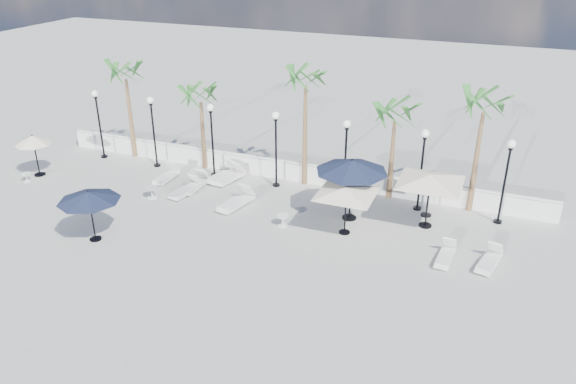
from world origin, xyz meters
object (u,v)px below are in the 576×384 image
at_px(lounger_2, 230,177).
at_px(parasol_navy_mid, 430,177).
at_px(parasol_cream_sq_a, 347,187).
at_px(parasol_cream_sq_b, 431,175).
at_px(parasol_navy_left, 89,197).
at_px(parasol_navy_right, 352,166).
at_px(lounger_1, 185,190).
at_px(lounger_5, 236,202).
at_px(lounger_6, 489,261).
at_px(parasol_cream_small, 33,141).
at_px(lounger_4, 195,185).
at_px(lounger_7, 446,256).
at_px(lounger_3, 224,175).
at_px(lounger_0, 167,176).

height_order(lounger_2, parasol_navy_mid, parasol_navy_mid).
distance_m(parasol_cream_sq_a, parasol_cream_sq_b, 3.61).
bearing_deg(parasol_navy_left, parasol_navy_right, 31.65).
bearing_deg(lounger_1, lounger_5, 1.88).
height_order(lounger_6, parasol_cream_small, parasol_cream_small).
xyz_separation_m(parasol_cream_sq_a, parasol_cream_small, (-16.53, 0.04, -0.21)).
xyz_separation_m(lounger_4, lounger_7, (12.36, -2.16, -0.03)).
bearing_deg(parasol_cream_small, lounger_3, 18.27).
distance_m(lounger_1, lounger_3, 2.42).
distance_m(parasol_navy_left, parasol_cream_sq_b, 13.96).
xyz_separation_m(lounger_1, parasol_cream_small, (-8.29, -0.79, 1.67)).
bearing_deg(lounger_2, lounger_0, -147.64).
bearing_deg(lounger_2, lounger_4, -114.21).
distance_m(lounger_2, parasol_cream_sq_b, 10.31).
relative_size(lounger_4, parasol_navy_mid, 0.82).
relative_size(lounger_0, lounger_3, 0.87).
xyz_separation_m(lounger_0, lounger_5, (4.66, -1.42, 0.03)).
height_order(lounger_5, parasol_navy_left, parasol_navy_left).
relative_size(lounger_3, parasol_navy_mid, 0.89).
height_order(lounger_2, lounger_3, lounger_3).
height_order(parasol_cream_sq_a, parasol_cream_sq_b, parasol_cream_sq_b).
relative_size(lounger_0, parasol_cream_sq_b, 0.36).
bearing_deg(lounger_3, lounger_1, -99.38).
height_order(lounger_1, parasol_navy_right, parasol_navy_right).
height_order(parasol_cream_sq_a, parasol_cream_small, parasol_cream_sq_a).
distance_m(parasol_navy_left, parasol_navy_right, 10.86).
relative_size(lounger_2, lounger_5, 0.91).
height_order(lounger_7, parasol_cream_small, parasol_cream_small).
xyz_separation_m(lounger_2, lounger_4, (-1.16, -1.49, 0.01)).
height_order(lounger_5, lounger_6, lounger_5).
bearing_deg(lounger_1, lounger_2, 66.91).
xyz_separation_m(lounger_2, lounger_7, (11.20, -3.65, -0.03)).
bearing_deg(parasol_navy_left, lounger_1, 77.23).
bearing_deg(lounger_6, lounger_4, -174.87).
height_order(lounger_1, parasol_cream_sq_b, parasol_cream_sq_b).
xyz_separation_m(lounger_5, parasol_cream_small, (-11.19, -0.48, 1.64)).
xyz_separation_m(parasol_cream_sq_b, parasol_cream_small, (-19.61, -1.83, -0.51)).
height_order(lounger_6, parasol_cream_sq_a, parasol_cream_sq_a).
bearing_deg(lounger_3, parasol_navy_left, -93.11).
distance_m(lounger_1, parasol_cream_small, 8.49).
xyz_separation_m(parasol_navy_right, parasol_cream_sq_a, (0.18, -1.35, -0.38)).
bearing_deg(parasol_navy_mid, parasol_cream_sq_a, -135.71).
height_order(lounger_3, parasol_cream_small, parasol_cream_small).
height_order(lounger_6, parasol_navy_right, parasol_navy_right).
distance_m(lounger_6, parasol_cream_sq_b, 4.22).
bearing_deg(parasol_navy_left, parasol_navy_mid, 30.30).
xyz_separation_m(lounger_2, parasol_navy_mid, (9.89, -0.10, 1.66)).
bearing_deg(parasol_navy_left, lounger_2, 71.37).
bearing_deg(lounger_2, parasol_cream_small, -149.39).
height_order(parasol_navy_left, parasol_navy_right, parasol_navy_right).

